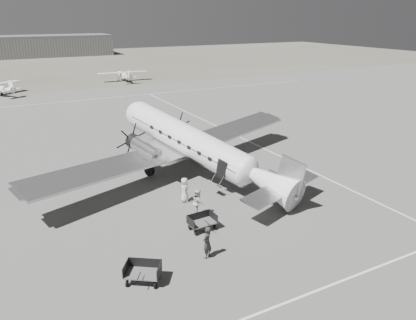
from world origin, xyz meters
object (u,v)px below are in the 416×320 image
object	(u,v)px
ground_crew	(207,242)
ramp_agent	(198,202)
dc3_airliner	(197,147)
hangar_main	(44,46)
baggage_cart_far	(143,273)
baggage_cart_near	(202,222)
passenger	(185,190)
light_plane_right	(124,76)

from	to	relation	value
ground_crew	ramp_agent	xyz separation A→B (m)	(1.83, 4.78, 0.01)
dc3_airliner	ramp_agent	distance (m)	7.00
hangar_main	ramp_agent	bearing A→B (deg)	-92.51
baggage_cart_far	ramp_agent	size ratio (longest dim) A/B	0.98
ground_crew	baggage_cart_near	bearing A→B (deg)	-147.45
hangar_main	passenger	world-z (taller)	hangar_main
ramp_agent	passenger	xyz separation A→B (m)	(0.09, 2.39, -0.04)
light_plane_right	passenger	size ratio (longest dim) A/B	5.52
hangar_main	baggage_cart_far	xyz separation A→B (m)	(-11.22, -129.31, -2.77)
hangar_main	baggage_cart_far	distance (m)	129.83
hangar_main	baggage_cart_far	size ratio (longest dim) A/B	22.21
light_plane_right	ramp_agent	distance (m)	61.14
baggage_cart_near	ramp_agent	size ratio (longest dim) A/B	0.94
ground_crew	passenger	bearing A→B (deg)	-140.56
ground_crew	passenger	xyz separation A→B (m)	(1.92, 7.18, -0.03)
light_plane_right	baggage_cart_near	distance (m)	63.12
baggage_cart_near	ground_crew	world-z (taller)	ground_crew
ground_crew	dc3_airliner	bearing A→B (deg)	-149.07
dc3_airliner	baggage_cart_far	world-z (taller)	dc3_airliner
baggage_cart_near	ground_crew	size ratio (longest dim) A/B	0.95
baggage_cart_far	baggage_cart_near	bearing A→B (deg)	67.38
dc3_airliner	baggage_cart_far	xyz separation A→B (m)	(-8.69, -11.39, -2.14)
baggage_cart_near	passenger	xyz separation A→B (m)	(0.76, 4.28, 0.42)
dc3_airliner	baggage_cart_far	size ratio (longest dim) A/B	14.83
baggage_cart_far	ground_crew	world-z (taller)	ground_crew
baggage_cart_near	hangar_main	bearing A→B (deg)	84.14
dc3_airliner	ramp_agent	world-z (taller)	dc3_airliner
hangar_main	passenger	distance (m)	121.79
ground_crew	ramp_agent	size ratio (longest dim) A/B	0.99
baggage_cart_near	baggage_cart_far	world-z (taller)	baggage_cart_far
dc3_airliner	light_plane_right	bearing A→B (deg)	60.11
ramp_agent	passenger	size ratio (longest dim) A/B	1.04
light_plane_right	ramp_agent	world-z (taller)	light_plane_right
dc3_airliner	light_plane_right	world-z (taller)	dc3_airliner
hangar_main	passenger	bearing A→B (deg)	-92.52
hangar_main	ramp_agent	size ratio (longest dim) A/B	21.85
dc3_airliner	ramp_agent	xyz separation A→B (m)	(-2.92, -6.13, -1.71)
baggage_cart_near	baggage_cart_far	size ratio (longest dim) A/B	0.95
passenger	ramp_agent	bearing A→B (deg)	-157.53
hangar_main	ground_crew	distance (m)	129.06
ramp_agent	light_plane_right	bearing A→B (deg)	11.26
ramp_agent	baggage_cart_far	bearing A→B (deg)	155.70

